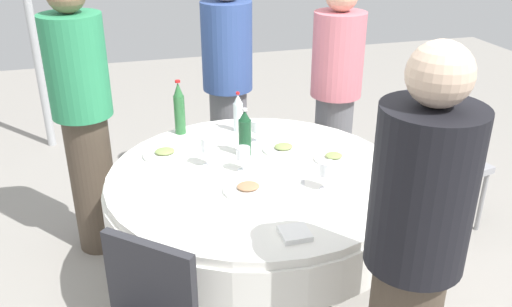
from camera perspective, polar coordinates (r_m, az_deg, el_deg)
The scene contains 21 objects.
ground_plane at distance 3.18m, azimuth 0.00°, elevation -13.94°, with size 10.00×10.00×0.00m, color gray.
dining_table at distance 2.84m, azimuth 0.00°, elevation -4.60°, with size 1.55×1.55×0.74m.
bottle_dark_green_left at distance 2.91m, azimuth -1.20°, elevation 2.12°, with size 0.07×0.07×0.27m.
bottle_clear_rear at distance 3.23m, azimuth -1.89°, elevation 4.25°, with size 0.06×0.06×0.24m.
bottle_green_west at distance 3.21m, azimuth -8.06°, elevation 4.67°, with size 0.06×0.06×0.33m.
wine_glass_south at distance 2.75m, azimuth -1.36°, elevation -0.04°, with size 0.07×0.07×0.13m.
wine_glass_outer at distance 2.59m, azimuth 7.46°, elevation -1.67°, with size 0.08×0.08×0.14m.
wine_glass_mid at distance 2.80m, azimuth -5.08°, elevation 0.86°, with size 0.07×0.07×0.16m.
wine_glass_far at distance 3.09m, azimuth 0.09°, elevation 2.84°, with size 0.07×0.07×0.13m.
plate_right at distance 2.99m, azimuth -9.54°, elevation -0.01°, with size 0.24×0.24×0.04m.
plate_east at distance 2.93m, azimuth 8.15°, elevation -0.46°, with size 0.21×0.21×0.04m.
plate_front at distance 2.60m, azimuth -0.83°, elevation -3.73°, with size 0.24×0.24×0.04m.
plate_near at distance 3.01m, azimuth 2.90°, elevation 0.49°, with size 0.23×0.23×0.04m.
knife_rear at distance 2.73m, azimuth 4.94°, elevation -2.51°, with size 0.18×0.02×0.01m, color silver.
folded_napkin at distance 2.28m, azimuth 4.20°, elevation -8.36°, with size 0.12×0.12×0.02m, color white.
person_left at distance 3.72m, azimuth 8.36°, elevation 6.35°, with size 0.34×0.34×1.57m.
person_rear at distance 3.76m, azimuth -2.99°, elevation 7.40°, with size 0.34×0.34×1.63m.
person_west at distance 2.01m, azimuth 16.08°, elevation -10.84°, with size 0.34×0.34×1.64m.
person_south at distance 3.27m, azimuth -17.68°, elevation 3.73°, with size 0.34×0.34×1.67m.
chair_far at distance 3.64m, azimuth 18.88°, elevation -0.40°, with size 0.48×0.48×0.87m.
tent_pole_secondary at distance 4.89m, azimuth -22.68°, elevation 13.29°, with size 0.07×0.07×2.31m, color #B2B5B7.
Camera 1 is at (-0.66, -2.37, 2.01)m, focal length 38.06 mm.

